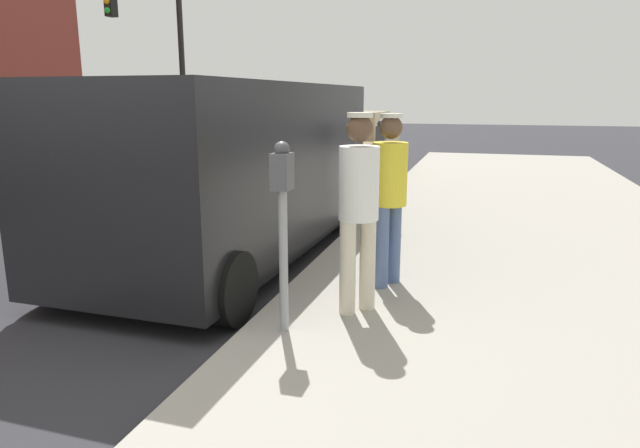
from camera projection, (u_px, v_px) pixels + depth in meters
name	position (u px, v px, depth m)	size (l,w,h in m)	color
ground_plane	(102.00, 354.00, 4.47)	(80.00, 80.00, 0.00)	#2D2D33
sidewalk_slab	(582.00, 413.00, 3.50)	(5.00, 32.00, 0.15)	#9E998E
parking_meter_near	(283.00, 205.00, 4.33)	(0.14, 0.18, 1.52)	gray
parking_meter_far	(381.00, 153.00, 8.28)	(0.14, 0.18, 1.52)	gray
pedestrian_in_white	(359.00, 201.00, 4.75)	(0.34, 0.34, 1.72)	beige
pedestrian_in_yellow	(389.00, 189.00, 5.46)	(0.34, 0.34, 1.69)	#4C608C
parked_van	(234.00, 166.00, 6.97)	(2.26, 5.26, 2.15)	black
parked_sedan_ahead	(348.00, 150.00, 13.45)	(1.95, 4.40, 1.65)	tan
traffic_light_corner	(154.00, 42.00, 16.06)	(2.48, 0.42, 5.20)	black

